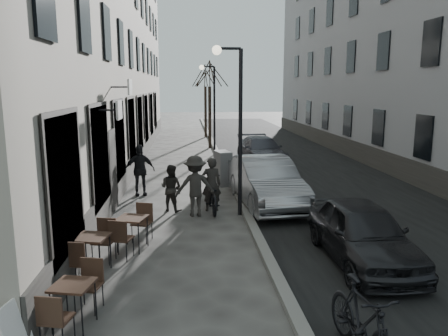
{
  "coord_description": "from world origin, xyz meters",
  "views": [
    {
      "loc": [
        -1.62,
        -6.95,
        3.94
      ],
      "look_at": [
        -0.64,
        4.33,
        1.8
      ],
      "focal_mm": 35.0,
      "sensor_mm": 36.0,
      "label": 1
    }
  ],
  "objects": [
    {
      "name": "streetlamp_near",
      "position": [
        -0.17,
        6.0,
        3.16
      ],
      "size": [
        0.9,
        0.28,
        5.09
      ],
      "color": "black",
      "rests_on": "ground"
    },
    {
      "name": "pedestrian_mid",
      "position": [
        -1.37,
        6.04,
        0.94
      ],
      "size": [
        1.25,
        0.77,
        1.87
      ],
      "primitive_type": "imported",
      "rotation": [
        0.0,
        0.0,
        3.2
      ],
      "color": "#292724",
      "rests_on": "ground"
    },
    {
      "name": "ground",
      "position": [
        0.0,
        0.0,
        0.0
      ],
      "size": [
        120.0,
        120.0,
        0.0
      ],
      "primitive_type": "plane",
      "color": "#3D3B38",
      "rests_on": "ground"
    },
    {
      "name": "moped",
      "position": [
        0.87,
        -1.39,
        0.58
      ],
      "size": [
        0.79,
        1.99,
        1.17
      ],
      "primitive_type": "imported",
      "rotation": [
        0.0,
        0.0,
        0.13
      ],
      "color": "black",
      "rests_on": "ground"
    },
    {
      "name": "bistro_set_a",
      "position": [
        -3.51,
        -0.13,
        0.46
      ],
      "size": [
        0.74,
        1.58,
        0.9
      ],
      "rotation": [
        0.0,
        0.0,
        -0.22
      ],
      "color": "black",
      "rests_on": "ground"
    },
    {
      "name": "car_near",
      "position": [
        2.3,
        2.11,
        0.69
      ],
      "size": [
        1.63,
        4.05,
        1.38
      ],
      "primitive_type": "imported",
      "rotation": [
        0.0,
        0.0,
        -0.0
      ],
      "color": "black",
      "rests_on": "ground"
    },
    {
      "name": "pedestrian_far",
      "position": [
        -3.33,
        8.78,
        0.93
      ],
      "size": [
        1.16,
        0.66,
        1.86
      ],
      "primitive_type": "imported",
      "rotation": [
        0.0,
        0.0,
        0.2
      ],
      "color": "black",
      "rests_on": "ground"
    },
    {
      "name": "building_right",
      "position": [
        9.5,
        16.5,
        8.0
      ],
      "size": [
        4.0,
        35.0,
        16.0
      ],
      "primitive_type": "cube",
      "color": "gray",
      "rests_on": "ground"
    },
    {
      "name": "cyclist_rider",
      "position": [
        -0.85,
        6.54,
        0.86
      ],
      "size": [
        0.65,
        0.45,
        1.72
      ],
      "primitive_type": "imported",
      "rotation": [
        0.0,
        0.0,
        3.21
      ],
      "color": "black",
      "rests_on": "ground"
    },
    {
      "name": "bistro_set_c",
      "position": [
        -2.96,
        3.32,
        0.5
      ],
      "size": [
        0.91,
        1.69,
        0.96
      ],
      "rotation": [
        0.0,
        0.0,
        -0.3
      ],
      "color": "black",
      "rests_on": "ground"
    },
    {
      "name": "building_left",
      "position": [
        -6.0,
        16.5,
        8.0
      ],
      "size": [
        4.0,
        35.0,
        16.0
      ],
      "primitive_type": "cube",
      "color": "gray",
      "rests_on": "ground"
    },
    {
      "name": "streetlamp_far",
      "position": [
        -0.17,
        18.0,
        3.16
      ],
      "size": [
        0.9,
        0.28,
        5.09
      ],
      "color": "black",
      "rests_on": "ground"
    },
    {
      "name": "car_far",
      "position": [
        2.23,
        15.01,
        0.67
      ],
      "size": [
        2.28,
        4.77,
        1.34
      ],
      "primitive_type": "imported",
      "rotation": [
        0.0,
        0.0,
        0.09
      ],
      "color": "#393A44",
      "rests_on": "ground"
    },
    {
      "name": "bicycle",
      "position": [
        -0.85,
        6.54,
        0.53
      ],
      "size": [
        0.83,
        2.05,
        1.05
      ],
      "primitive_type": "imported",
      "rotation": [
        0.0,
        0.0,
        3.21
      ],
      "color": "black",
      "rests_on": "ground"
    },
    {
      "name": "kerb",
      "position": [
        0.2,
        16.0,
        0.06
      ],
      "size": [
        0.25,
        60.0,
        0.12
      ],
      "primitive_type": "cube",
      "color": "slate",
      "rests_on": "ground"
    },
    {
      "name": "tree_far",
      "position": [
        -0.1,
        27.0,
        4.66
      ],
      "size": [
        2.4,
        2.4,
        5.7
      ],
      "color": "black",
      "rests_on": "ground"
    },
    {
      "name": "road",
      "position": [
        3.85,
        16.0,
        0.0
      ],
      "size": [
        7.3,
        60.0,
        0.0
      ],
      "primitive_type": "cube",
      "color": "black",
      "rests_on": "ground"
    },
    {
      "name": "car_mid",
      "position": [
        1.0,
        7.06,
        0.8
      ],
      "size": [
        2.12,
        4.99,
        1.6
      ],
      "primitive_type": "imported",
      "rotation": [
        0.0,
        0.0,
        0.09
      ],
      "color": "gray",
      "rests_on": "ground"
    },
    {
      "name": "pedestrian_near",
      "position": [
        -2.12,
        6.63,
        0.75
      ],
      "size": [
        0.92,
        0.86,
        1.5
      ],
      "primitive_type": "imported",
      "rotation": [
        0.0,
        0.0,
        2.62
      ],
      "color": "black",
      "rests_on": "ground"
    },
    {
      "name": "tree_near",
      "position": [
        -0.1,
        21.0,
        4.66
      ],
      "size": [
        2.4,
        2.4,
        5.7
      ],
      "color": "black",
      "rests_on": "ground"
    },
    {
      "name": "utility_cabinet",
      "position": [
        -0.18,
        10.22,
        0.68
      ],
      "size": [
        0.71,
        1.01,
        1.37
      ],
      "primitive_type": "cube",
      "rotation": [
        0.0,
        0.0,
        0.25
      ],
      "color": "slate",
      "rests_on": "ground"
    },
    {
      "name": "bistro_set_b",
      "position": [
        -3.65,
        2.02,
        0.5
      ],
      "size": [
        0.8,
        1.7,
        0.97
      ],
      "rotation": [
        0.0,
        0.0,
        -0.22
      ],
      "color": "black",
      "rests_on": "ground"
    }
  ]
}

